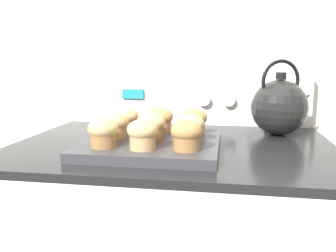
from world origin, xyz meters
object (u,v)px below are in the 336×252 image
(muffin_r0_c1, at_px, (143,134))
(muffin_r2_c0, at_px, (126,119))
(muffin_r1_c0, at_px, (115,125))
(muffin_r2_c1, at_px, (161,120))
(muffin_pan, at_px, (153,144))
(tea_kettle, at_px, (280,106))
(muffin_r0_c0, at_px, (103,132))
(muffin_r0_c2, at_px, (186,135))
(muffin_r2_c2, at_px, (194,121))
(muffin_r1_c2, at_px, (190,127))
(muffin_r1_c1, at_px, (152,126))

(muffin_r0_c1, bearing_deg, muffin_r2_c0, 115.67)
(muffin_r1_c0, xyz_separation_m, muffin_r2_c1, (0.09, 0.09, 0.00))
(muffin_r2_c0, height_order, muffin_r2_c1, same)
(muffin_pan, bearing_deg, tea_kettle, 34.30)
(muffin_pan, height_order, muffin_r2_c1, muffin_r2_c1)
(muffin_r0_c0, bearing_deg, tea_kettle, 37.11)
(muffin_r0_c2, xyz_separation_m, muffin_r2_c2, (-0.00, 0.18, 0.00))
(muffin_r1_c2, height_order, tea_kettle, tea_kettle)
(muffin_pan, distance_m, muffin_r0_c2, 0.13)
(muffin_r0_c2, xyz_separation_m, muffin_r1_c0, (-0.18, 0.09, 0.00))
(muffin_r2_c1, bearing_deg, muffin_r1_c0, -135.59)
(muffin_r0_c1, relative_size, muffin_r1_c1, 1.00)
(muffin_r2_c2, bearing_deg, muffin_r1_c2, -90.29)
(muffin_r0_c0, height_order, muffin_r2_c1, same)
(muffin_r1_c0, height_order, muffin_r2_c0, same)
(muffin_r0_c2, relative_size, muffin_r2_c1, 1.00)
(muffin_pan, height_order, muffin_r1_c2, muffin_r1_c2)
(muffin_pan, distance_m, muffin_r2_c1, 0.10)
(muffin_r1_c0, bearing_deg, muffin_r0_c1, -45.89)
(muffin_r0_c2, bearing_deg, muffin_r2_c1, 116.10)
(tea_kettle, bearing_deg, muffin_r1_c1, -145.50)
(tea_kettle, bearing_deg, muffin_pan, -145.70)
(muffin_r0_c2, bearing_deg, muffin_r1_c0, 154.21)
(muffin_r1_c0, bearing_deg, muffin_r0_c0, -87.60)
(muffin_pan, bearing_deg, muffin_r1_c1, -116.56)
(muffin_r1_c2, relative_size, muffin_r2_c0, 1.00)
(muffin_r0_c0, height_order, muffin_r2_c2, same)
(muffin_r1_c1, distance_m, muffin_r2_c1, 0.09)
(muffin_pan, bearing_deg, muffin_r1_c2, -1.64)
(muffin_pan, bearing_deg, muffin_r1_c0, 179.75)
(muffin_r0_c0, bearing_deg, muffin_r1_c1, 45.24)
(muffin_r0_c1, relative_size, muffin_r2_c1, 1.00)
(muffin_r2_c1, bearing_deg, muffin_r2_c0, -179.06)
(muffin_r0_c1, bearing_deg, muffin_pan, 89.27)
(muffin_r0_c1, height_order, muffin_r2_c0, same)
(muffin_r0_c0, bearing_deg, muffin_r0_c2, 0.79)
(muffin_r1_c0, distance_m, muffin_r2_c0, 0.09)
(muffin_r1_c1, distance_m, tea_kettle, 0.38)
(muffin_r0_c2, distance_m, muffin_r2_c0, 0.25)
(muffin_r0_c0, height_order, muffin_r0_c1, same)
(muffin_r0_c0, bearing_deg, muffin_pan, 45.64)
(muffin_r2_c1, bearing_deg, muffin_r1_c1, -92.00)
(muffin_r2_c0, bearing_deg, muffin_r2_c2, 0.42)
(muffin_r0_c1, bearing_deg, muffin_r2_c1, 89.00)
(muffin_r1_c2, xyz_separation_m, muffin_r2_c1, (-0.09, 0.09, 0.00))
(muffin_r0_c2, xyz_separation_m, muffin_r2_c1, (-0.09, 0.18, 0.00))
(muffin_r0_c2, height_order, muffin_r2_c0, same)
(muffin_r1_c1, bearing_deg, muffin_r0_c1, -89.95)
(muffin_r0_c2, distance_m, muffin_r1_c2, 0.09)
(muffin_r1_c2, bearing_deg, muffin_r2_c0, 152.42)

